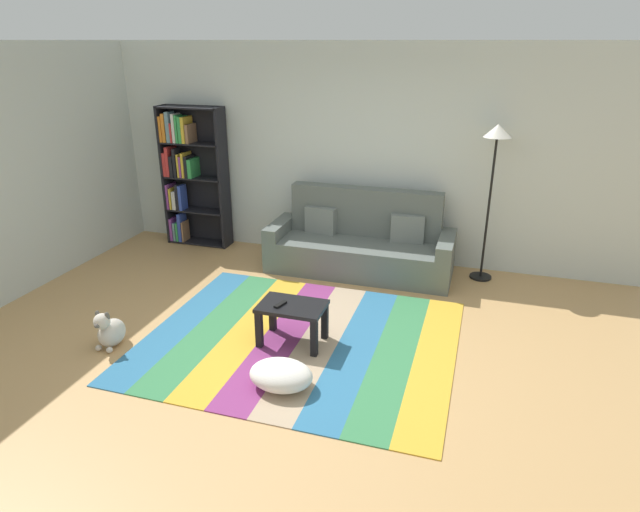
{
  "coord_description": "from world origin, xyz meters",
  "views": [
    {
      "loc": [
        1.52,
        -4.15,
        2.7
      ],
      "look_at": [
        -0.0,
        0.76,
        0.65
      ],
      "focal_mm": 30.48,
      "sensor_mm": 36.0,
      "label": 1
    }
  ],
  "objects_px": {
    "coffee_table": "(292,313)",
    "standing_lamp": "(495,152)",
    "pouf": "(281,375)",
    "dog": "(110,331)",
    "tv_remote": "(280,304)",
    "bookshelf": "(188,173)",
    "couch": "(361,245)"
  },
  "relations": [
    {
      "from": "couch",
      "to": "pouf",
      "type": "distance_m",
      "value": 2.65
    },
    {
      "from": "standing_lamp",
      "to": "tv_remote",
      "type": "bearing_deg",
      "value": -129.09
    },
    {
      "from": "dog",
      "to": "tv_remote",
      "type": "bearing_deg",
      "value": 18.77
    },
    {
      "from": "couch",
      "to": "dog",
      "type": "distance_m",
      "value": 3.09
    },
    {
      "from": "pouf",
      "to": "tv_remote",
      "type": "xyz_separation_m",
      "value": [
        -0.26,
        0.67,
        0.29
      ]
    },
    {
      "from": "pouf",
      "to": "dog",
      "type": "xyz_separation_m",
      "value": [
        -1.78,
        0.15,
        0.04
      ]
    },
    {
      "from": "bookshelf",
      "to": "pouf",
      "type": "bearing_deg",
      "value": -49.83
    },
    {
      "from": "dog",
      "to": "standing_lamp",
      "type": "xyz_separation_m",
      "value": [
        3.29,
        2.69,
        1.38
      ]
    },
    {
      "from": "tv_remote",
      "to": "dog",
      "type": "bearing_deg",
      "value": -144.77
    },
    {
      "from": "bookshelf",
      "to": "coffee_table",
      "type": "distance_m",
      "value": 3.28
    },
    {
      "from": "dog",
      "to": "coffee_table",
      "type": "bearing_deg",
      "value": 19.15
    },
    {
      "from": "tv_remote",
      "to": "couch",
      "type": "bearing_deg",
      "value": 97.81
    },
    {
      "from": "couch",
      "to": "bookshelf",
      "type": "xyz_separation_m",
      "value": [
        -2.52,
        0.28,
        0.67
      ]
    },
    {
      "from": "couch",
      "to": "dog",
      "type": "height_order",
      "value": "couch"
    },
    {
      "from": "pouf",
      "to": "standing_lamp",
      "type": "relative_size",
      "value": 0.29
    },
    {
      "from": "pouf",
      "to": "coffee_table",
      "type": "bearing_deg",
      "value": 102.45
    },
    {
      "from": "standing_lamp",
      "to": "couch",
      "type": "bearing_deg",
      "value": -172.46
    },
    {
      "from": "standing_lamp",
      "to": "tv_remote",
      "type": "distance_m",
      "value": 3.01
    },
    {
      "from": "bookshelf",
      "to": "standing_lamp",
      "type": "distance_m",
      "value": 4.01
    },
    {
      "from": "couch",
      "to": "bookshelf",
      "type": "distance_m",
      "value": 2.62
    },
    {
      "from": "couch",
      "to": "pouf",
      "type": "bearing_deg",
      "value": -90.99
    },
    {
      "from": "coffee_table",
      "to": "pouf",
      "type": "height_order",
      "value": "coffee_table"
    },
    {
      "from": "pouf",
      "to": "dog",
      "type": "height_order",
      "value": "dog"
    },
    {
      "from": "couch",
      "to": "bookshelf",
      "type": "relative_size",
      "value": 1.19
    },
    {
      "from": "bookshelf",
      "to": "tv_remote",
      "type": "height_order",
      "value": "bookshelf"
    },
    {
      "from": "coffee_table",
      "to": "standing_lamp",
      "type": "bearing_deg",
      "value": 51.92
    },
    {
      "from": "bookshelf",
      "to": "standing_lamp",
      "type": "xyz_separation_m",
      "value": [
        3.98,
        -0.09,
        0.53
      ]
    },
    {
      "from": "standing_lamp",
      "to": "tv_remote",
      "type": "xyz_separation_m",
      "value": [
        -1.76,
        -2.17,
        -1.12
      ]
    },
    {
      "from": "coffee_table",
      "to": "dog",
      "type": "distance_m",
      "value": 1.72
    },
    {
      "from": "dog",
      "to": "couch",
      "type": "bearing_deg",
      "value": 53.83
    },
    {
      "from": "bookshelf",
      "to": "coffee_table",
      "type": "relative_size",
      "value": 3.07
    },
    {
      "from": "couch",
      "to": "tv_remote",
      "type": "relative_size",
      "value": 15.07
    }
  ]
}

